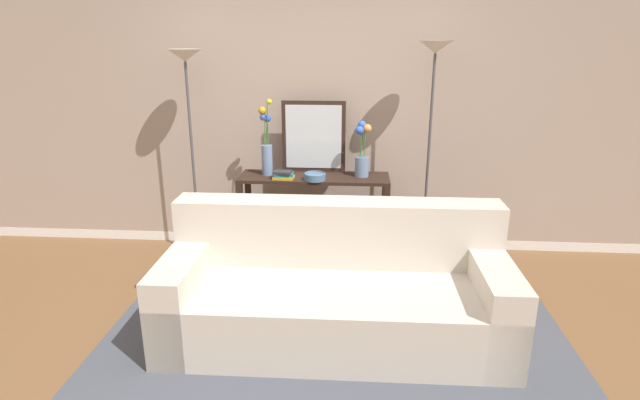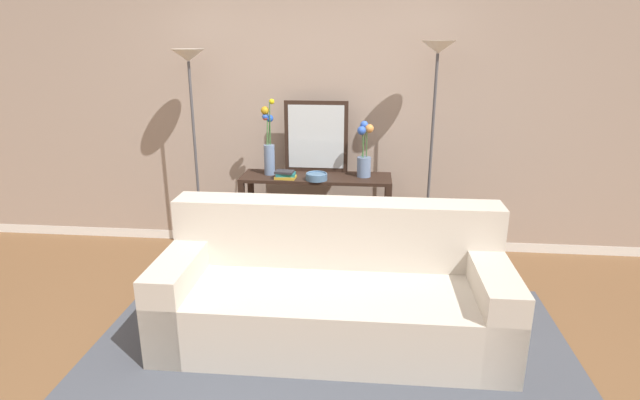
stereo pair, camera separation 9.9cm
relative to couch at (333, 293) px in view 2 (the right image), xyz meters
name	(u,v)px [view 2 (the right image)]	position (x,y,z in m)	size (l,w,h in m)	color
ground_plane	(278,365)	(-0.32, -0.37, -0.32)	(16.00, 16.00, 0.02)	brown
back_wall	(313,86)	(-0.32, 1.65, 1.22)	(12.00, 0.15, 3.06)	white
area_rug	(331,347)	(0.00, -0.16, -0.31)	(3.13, 1.83, 0.01)	#474C56
couch	(333,293)	(0.00, 0.00, 0.00)	(2.26, 0.93, 0.88)	beige
console_table	(316,202)	(-0.25, 1.24, 0.24)	(1.31, 0.39, 0.79)	black
floor_lamp_left	(191,98)	(-1.31, 1.21, 1.15)	(0.28, 0.28, 1.86)	#4C4C51
floor_lamp_right	(435,94)	(0.73, 1.21, 1.20)	(0.28, 0.28, 1.93)	#4C4C51
wall_mirror	(316,137)	(-0.26, 1.41, 0.79)	(0.57, 0.02, 0.63)	black
vase_tall_flowers	(269,146)	(-0.67, 1.26, 0.73)	(0.12, 0.11, 0.66)	#6B84AD
vase_short_flowers	(364,155)	(0.17, 1.27, 0.67)	(0.14, 0.13, 0.48)	#6B84AD
fruit_bowl	(317,176)	(-0.23, 1.11, 0.51)	(0.18, 0.18, 0.06)	#4C7093
book_stack	(285,175)	(-0.50, 1.13, 0.51)	(0.18, 0.14, 0.07)	gold
book_row_under_console	(275,251)	(-0.63, 1.24, -0.25)	(0.32, 0.17, 0.13)	#2D2D33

